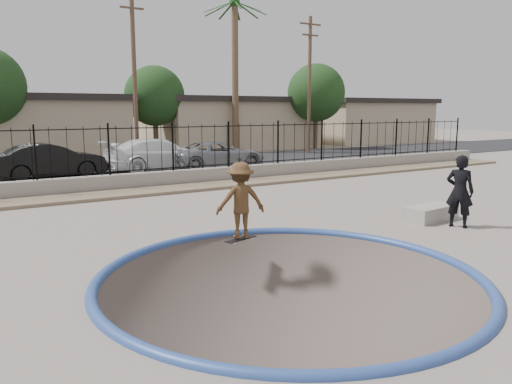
{
  "coord_description": "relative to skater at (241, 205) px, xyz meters",
  "views": [
    {
      "loc": [
        -5.09,
        -8.0,
        3.02
      ],
      "look_at": [
        1.16,
        2.0,
        1.04
      ],
      "focal_mm": 35.0,
      "sensor_mm": 36.0,
      "label": 1
    }
  ],
  "objects": [
    {
      "name": "ground",
      "position": [
        -0.5,
        10.4,
        -1.97
      ],
      "size": [
        120.0,
        120.0,
        2.2
      ],
      "primitive_type": "cube",
      "color": "slate",
      "rests_on": "ground"
    },
    {
      "name": "bowl_pit",
      "position": [
        -0.5,
        -2.6,
        -0.87
      ],
      "size": [
        6.84,
        6.84,
        1.8
      ],
      "primitive_type": null,
      "color": "#4B403A",
      "rests_on": "ground"
    },
    {
      "name": "coping_ring",
      "position": [
        -0.5,
        -2.6,
        -0.87
      ],
      "size": [
        7.04,
        7.04,
        0.2
      ],
      "primitive_type": "torus",
      "color": "#2D4B93",
      "rests_on": "ground"
    },
    {
      "name": "rock_strip",
      "position": [
        -0.5,
        7.6,
        -0.81
      ],
      "size": [
        42.0,
        1.6,
        0.11
      ],
      "primitive_type": "cube",
      "color": "#8A765A",
      "rests_on": "ground"
    },
    {
      "name": "retaining_wall",
      "position": [
        -0.5,
        8.7,
        -0.57
      ],
      "size": [
        42.0,
        0.45,
        0.6
      ],
      "primitive_type": "cube",
      "color": "gray",
      "rests_on": "ground"
    },
    {
      "name": "fence",
      "position": [
        -0.5,
        8.7,
        0.63
      ],
      "size": [
        40.0,
        0.04,
        1.8
      ],
      "color": "black",
      "rests_on": "retaining_wall"
    },
    {
      "name": "street",
      "position": [
        -0.5,
        15.4,
        -0.85
      ],
      "size": [
        90.0,
        8.0,
        0.04
      ],
      "primitive_type": "cube",
      "color": "black",
      "rests_on": "ground"
    },
    {
      "name": "house_center",
      "position": [
        -0.5,
        24.9,
        1.11
      ],
      "size": [
        10.6,
        8.6,
        3.9
      ],
      "color": "tan",
      "rests_on": "ground"
    },
    {
      "name": "house_east",
      "position": [
        13.5,
        24.9,
        1.11
      ],
      "size": [
        12.6,
        8.6,
        3.9
      ],
      "color": "tan",
      "rests_on": "ground"
    },
    {
      "name": "house_east_far",
      "position": [
        27.5,
        24.9,
        1.11
      ],
      "size": [
        11.6,
        8.6,
        3.9
      ],
      "color": "tan",
      "rests_on": "ground"
    },
    {
      "name": "palm_right",
      "position": [
        11.5,
        20.4,
        6.46
      ],
      "size": [
        2.3,
        2.3,
        10.3
      ],
      "color": "brown",
      "rests_on": "ground"
    },
    {
      "name": "utility_pole_mid",
      "position": [
        3.5,
        17.4,
        4.09
      ],
      "size": [
        1.7,
        0.24,
        9.5
      ],
      "color": "#473323",
      "rests_on": "ground"
    },
    {
      "name": "utility_pole_right",
      "position": [
        15.5,
        17.4,
        3.84
      ],
      "size": [
        1.7,
        0.24,
        9.0
      ],
      "color": "#473323",
      "rests_on": "ground"
    },
    {
      "name": "street_tree_mid",
      "position": [
        6.5,
        22.4,
        2.97
      ],
      "size": [
        3.96,
        3.96,
        5.83
      ],
      "color": "#473323",
      "rests_on": "ground"
    },
    {
      "name": "street_tree_right",
      "position": [
        18.5,
        20.4,
        3.32
      ],
      "size": [
        4.32,
        4.32,
        6.36
      ],
      "color": "#473323",
      "rests_on": "ground"
    },
    {
      "name": "skater",
      "position": [
        0.0,
        0.0,
        0.0
      ],
      "size": [
        1.26,
        0.94,
        1.73
      ],
      "primitive_type": "imported",
      "rotation": [
        0.0,
        0.0,
        2.85
      ],
      "color": "brown",
      "rests_on": "ground"
    },
    {
      "name": "skateboard",
      "position": [
        0.0,
        0.0,
        -0.81
      ],
      "size": [
        0.87,
        0.42,
        0.07
      ],
      "rotation": [
        0.0,
        0.0,
        0.26
      ],
      "color": "black",
      "rests_on": "ground"
    },
    {
      "name": "videographer",
      "position": [
        5.48,
        -1.72,
        0.07
      ],
      "size": [
        0.69,
        0.81,
        1.87
      ],
      "primitive_type": "imported",
      "rotation": [
        0.0,
        0.0,
        2.01
      ],
      "color": "black",
      "rests_on": "ground"
    },
    {
      "name": "concrete_ledge",
      "position": [
        5.55,
        -0.82,
        -0.67
      ],
      "size": [
        1.66,
        0.84,
        0.4
      ],
      "primitive_type": "cube",
      "rotation": [
        0.0,
        0.0,
        0.09
      ],
      "color": "#9C968A",
      "rests_on": "ground"
    },
    {
      "name": "car_b",
      "position": [
        -1.73,
        13.4,
        -0.08
      ],
      "size": [
        4.67,
        1.96,
        1.5
      ],
      "primitive_type": "imported",
      "rotation": [
        0.0,
        0.0,
        1.65
      ],
      "color": "black",
      "rests_on": "street"
    },
    {
      "name": "car_c",
      "position": [
        3.23,
        13.4,
        -0.06
      ],
      "size": [
        5.46,
        2.47,
        1.55
      ],
      "primitive_type": "imported",
      "rotation": [
        0.0,
        0.0,
        1.63
      ],
      "color": "white",
      "rests_on": "street"
    },
    {
      "name": "car_d",
      "position": [
        6.16,
        12.81,
        -0.16
      ],
      "size": [
        4.92,
        2.38,
        1.35
      ],
      "primitive_type": "imported",
      "rotation": [
        0.0,
        0.0,
        1.54
      ],
      "color": "gray",
      "rests_on": "street"
    }
  ]
}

